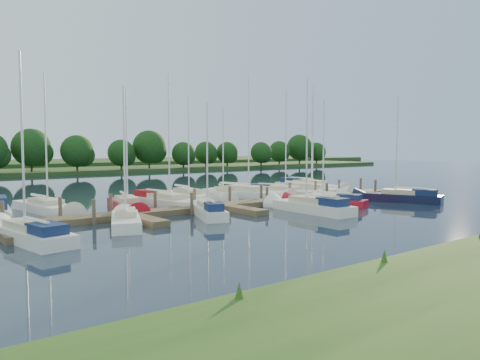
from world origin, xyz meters
TOP-DOWN VIEW (x-y plane):
  - ground at (0.00, 0.00)m, footprint 260.00×260.00m
  - dock at (0.00, 7.31)m, footprint 40.00×6.00m
  - mooring_pilings at (0.00, 8.43)m, footprint 38.24×2.84m
  - far_shore at (0.00, 75.00)m, footprint 180.00×30.00m
  - treeline at (-1.81, 61.98)m, footprint 144.83×9.47m
  - sailboat_n_2 at (-11.62, 14.29)m, footprint 2.98×8.49m
  - sailboat_n_3 at (-6.41, 11.60)m, footprint 3.19×7.73m
  - sailboat_n_4 at (-2.94, 11.71)m, footprint 3.33×8.79m
  - sailboat_n_5 at (0.41, 13.91)m, footprint 2.11×7.68m
  - sailboat_n_6 at (4.78, 14.57)m, footprint 4.14×6.81m
  - sailboat_n_7 at (6.17, 12.68)m, footprint 4.59×9.54m
  - sailboat_n_8 at (10.30, 12.16)m, footprint 5.04×8.30m
  - sailboat_n_9 at (13.62, 11.63)m, footprint 4.62×8.19m
  - sailboat_n_10 at (16.99, 14.84)m, footprint 2.54×9.68m
  - sailboat_s_0 at (-15.39, 3.66)m, footprint 2.96×8.05m
  - sailboat_s_1 at (-9.44, 5.02)m, footprint 3.81×6.89m
  - sailboat_s_2 at (-3.31, 4.95)m, footprint 3.40×6.32m
  - sailboat_s_3 at (4.01, 2.23)m, footprint 1.99×8.06m
  - sailboat_s_4 at (7.97, 4.12)m, footprint 3.73×7.01m
  - sailboat_s_5 at (15.30, 2.05)m, footprint 4.01×7.59m

SIDE VIEW (x-z plane):
  - ground at x=0.00m, z-range 0.00..0.00m
  - dock at x=0.00m, z-range 0.00..0.40m
  - sailboat_n_2 at x=-11.62m, z-range -5.04..5.58m
  - sailboat_n_6 at x=4.78m, z-range -4.21..4.75m
  - sailboat_s_1 at x=-9.44m, z-range -4.23..4.77m
  - sailboat_n_9 at x=13.62m, z-range -5.03..5.57m
  - sailboat_n_3 at x=-6.41m, z-range -4.64..5.19m
  - sailboat_n_7 at x=6.17m, z-range -5.77..6.33m
  - sailboat_n_5 at x=0.41m, z-range -4.69..5.26m
  - far_shore at x=0.00m, z-range 0.00..0.60m
  - sailboat_n_8 at x=10.30m, z-range -5.06..5.68m
  - sailboat_s_4 at x=7.97m, z-range -4.21..4.83m
  - sailboat_s_0 at x=-15.39m, z-range -4.76..5.39m
  - sailboat_n_4 at x=-2.94m, z-range -5.20..5.85m
  - sailboat_s_5 at x=15.30m, z-range -4.60..5.25m
  - sailboat_s_2 at x=-3.31m, z-range -3.85..4.51m
  - sailboat_n_10 at x=16.99m, z-range -5.79..6.44m
  - sailboat_s_3 at x=4.01m, z-range -4.88..5.54m
  - mooring_pilings at x=0.00m, z-range -0.40..1.60m
  - treeline at x=-1.81m, z-range -0.09..8.15m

